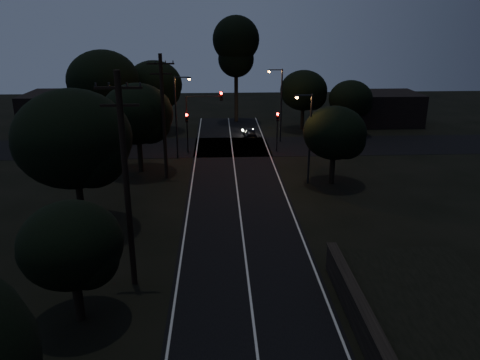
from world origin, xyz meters
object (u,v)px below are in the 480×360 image
tall_pine (236,46)px  signal_mast (203,111)px  signal_left (187,126)px  streetlight_c (308,133)px  car (250,133)px  utility_pole_mid (126,180)px  streetlight_b (280,100)px  signal_right (277,125)px  streetlight_a (178,112)px  utility_pole_far (163,116)px

tall_pine → signal_mast: size_ratio=2.16×
signal_left → tall_pine: bearing=69.5°
streetlight_c → car: bearing=102.8°
utility_pole_mid → tall_pine: bearing=80.1°
streetlight_b → streetlight_c: size_ratio=1.07×
signal_right → signal_mast: bearing=180.0°
signal_mast → streetlight_b: 9.15m
signal_left → signal_right: size_ratio=1.00×
streetlight_a → car: bearing=46.8°
utility_pole_far → streetlight_b: 16.51m
car → signal_left: bearing=35.8°
streetlight_c → streetlight_b: bearing=92.1°
streetlight_a → utility_pole_far: bearing=-96.6°
tall_pine → streetlight_c: size_ratio=1.80×
car → signal_mast: bearing=43.9°
signal_left → car: 9.37m
signal_right → streetlight_a: streetlight_a is taller
streetlight_b → car: (-3.10, 2.00, -4.09)m
utility_pole_mid → car: (8.21, 31.00, -5.20)m
tall_pine → streetlight_c: (4.83, -25.00, -5.38)m
streetlight_b → streetlight_c: (0.52, -14.00, -0.29)m
tall_pine → signal_left: tall_pine is taller
tall_pine → signal_right: tall_pine is taller
car → tall_pine: bearing=-88.0°
utility_pole_far → streetlight_c: 12.05m
streetlight_b → utility_pole_mid: bearing=-111.3°
signal_left → car: size_ratio=1.29×
utility_pole_far → tall_pine: tall_pine is taller
signal_left → streetlight_b: size_ratio=0.51×
signal_left → streetlight_a: streetlight_a is taller
utility_pole_mid → utility_pole_far: 17.00m
utility_pole_far → signal_right: utility_pole_far is taller
utility_pole_far → tall_pine: (7.00, 23.00, 4.24)m
signal_mast → streetlight_b: bearing=26.0°
utility_pole_mid → car: 32.49m
utility_pole_far → streetlight_b: utility_pole_far is taller
signal_mast → signal_right: bearing=-0.0°
signal_left → streetlight_c: bearing=-43.8°
signal_right → signal_mast: signal_mast is taller
utility_pole_mid → car: bearing=75.2°
signal_mast → streetlight_a: 3.13m
streetlight_b → car: 5.51m
signal_right → streetlight_c: (1.23, -9.99, 1.51)m
utility_pole_mid → streetlight_c: 19.15m
utility_pole_far → signal_left: utility_pole_far is taller
utility_pole_far → signal_left: (1.40, 7.99, -2.65)m
tall_pine → streetlight_a: bearing=-110.4°
streetlight_b → car: bearing=147.2°
tall_pine → utility_pole_far: bearing=-106.9°
utility_pole_mid → signal_right: size_ratio=2.68×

